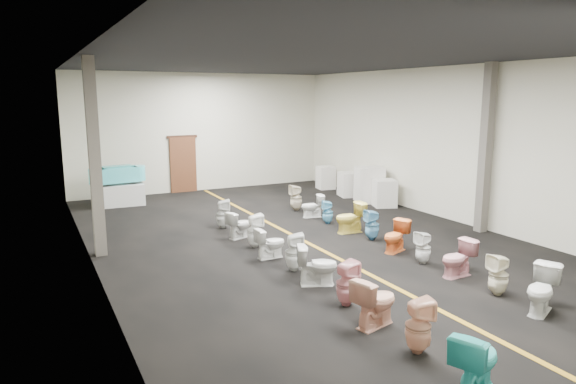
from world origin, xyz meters
name	(u,v)px	position (x,y,z in m)	size (l,w,h in m)	color
floor	(301,240)	(0.00, 0.00, 0.00)	(16.00, 16.00, 0.00)	black
ceiling	(302,59)	(0.00, 0.00, 4.50)	(16.00, 16.00, 0.00)	black
wall_back	(202,132)	(0.00, 8.00, 2.25)	(10.00, 10.00, 0.00)	beige
wall_left	(88,164)	(-5.00, 0.00, 2.25)	(16.00, 16.00, 0.00)	beige
wall_right	(451,144)	(5.00, 0.00, 2.25)	(16.00, 16.00, 0.00)	beige
aisle_stripe	(301,239)	(0.00, 0.00, 0.00)	(0.12, 15.60, 0.01)	#9C6E16
back_door	(183,165)	(-0.80, 7.94, 1.05)	(1.00, 0.10, 2.10)	#562D19
door_frame	(182,137)	(-0.80, 7.95, 2.12)	(1.15, 0.08, 0.10)	#331C11
column_left	(95,159)	(-4.75, 1.00, 2.25)	(0.25, 0.25, 4.50)	#59544C
column_right	(486,149)	(4.75, -1.50, 2.25)	(0.25, 0.25, 4.50)	#59544C
display_table	(119,195)	(-3.45, 6.49, 0.36)	(1.61, 0.81, 0.72)	silver
bathtub	(118,174)	(-3.45, 6.49, 1.07)	(1.85, 0.81, 0.55)	#46C3CB
appliance_crate_a	(384,193)	(4.40, 2.27, 0.45)	(0.70, 0.70, 0.90)	silver
appliance_crate_b	(369,184)	(4.40, 3.13, 0.61)	(0.89, 0.89, 1.22)	silver
appliance_crate_c	(350,184)	(4.40, 4.29, 0.44)	(0.78, 0.78, 0.88)	silver
appliance_crate_d	(326,178)	(4.40, 6.02, 0.45)	(0.62, 0.62, 0.89)	silver
toilet_left_0	(476,360)	(-1.38, -7.03, 0.41)	(0.46, 0.81, 0.83)	teal
toilet_left_1	(418,326)	(-1.35, -5.95, 0.41)	(0.37, 0.38, 0.82)	#E5A989
toilet_left_2	(375,301)	(-1.36, -4.95, 0.41)	(0.46, 0.80, 0.82)	#E4A389
toilet_left_3	(347,283)	(-1.31, -4.06, 0.40)	(0.36, 0.37, 0.81)	pink
toilet_left_4	(317,265)	(-1.26, -2.96, 0.40)	(0.44, 0.78, 0.79)	silver
toilet_left_5	(294,252)	(-1.28, -2.03, 0.41)	(0.37, 0.38, 0.82)	silver
toilet_left_6	(270,243)	(-1.35, -1.01, 0.35)	(0.39, 0.68, 0.70)	white
toilet_left_7	(255,231)	(-1.32, -0.06, 0.41)	(0.37, 0.38, 0.83)	white
toilet_left_8	(239,225)	(-1.34, 0.88, 0.35)	(0.39, 0.69, 0.71)	white
toilet_left_9	(223,214)	(-1.38, 2.00, 0.41)	(0.37, 0.37, 0.81)	silver
toilet_right_1	(542,290)	(1.46, -5.83, 0.41)	(0.45, 0.80, 0.81)	silver
toilet_right_2	(498,275)	(1.44, -4.94, 0.39)	(0.35, 0.36, 0.79)	beige
toilet_right_3	(458,259)	(1.52, -3.86, 0.38)	(0.43, 0.75, 0.76)	pink
toilet_right_4	(423,248)	(1.46, -2.91, 0.36)	(0.33, 0.34, 0.73)	white
toilet_right_5	(396,236)	(1.48, -1.94, 0.38)	(0.42, 0.74, 0.75)	orange
toilet_right_6	(372,225)	(1.60, -0.86, 0.40)	(0.36, 0.36, 0.79)	#62A5CA
toilet_right_7	(350,218)	(1.50, 0.00, 0.41)	(0.46, 0.81, 0.82)	#F4DC5B
toilet_right_8	(328,212)	(1.48, 1.12, 0.34)	(0.31, 0.31, 0.68)	#68BADD
toilet_right_9	(312,206)	(1.49, 2.01, 0.35)	(0.39, 0.68, 0.69)	white
toilet_right_10	(296,198)	(1.48, 3.06, 0.42)	(0.38, 0.39, 0.84)	beige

